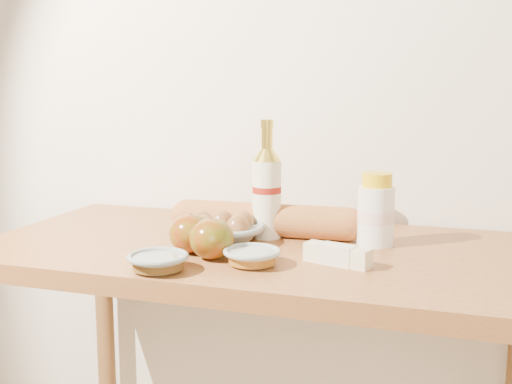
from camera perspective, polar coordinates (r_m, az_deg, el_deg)
back_wall at (r=1.66m, az=4.02°, el=11.62°), size 3.50×0.02×2.60m
table at (r=1.42m, az=0.39°, el=-9.56°), size 1.20×0.60×0.90m
bourbon_bottle at (r=1.43m, az=0.97°, el=0.16°), size 0.08×0.08×0.26m
cream_bottle at (r=1.39m, az=10.61°, el=-1.74°), size 0.09×0.09×0.16m
egg_bowl at (r=1.39m, az=-3.09°, el=-3.45°), size 0.24×0.24×0.07m
baguette at (r=1.45m, az=0.79°, el=-2.48°), size 0.45×0.10×0.07m
apple_redgreen_front at (r=1.27m, az=-3.96°, el=-4.16°), size 0.10×0.10×0.08m
apple_redgreen_right at (r=1.31m, az=-5.82°, el=-3.68°), size 0.09×0.09×0.08m
sugar_bowl at (r=1.20m, az=-8.71°, el=-6.16°), size 0.12×0.12×0.03m
syrup_bowl at (r=1.23m, az=-0.34°, el=-5.76°), size 0.13×0.13×0.03m
butter_stick at (r=1.24m, az=7.25°, el=-5.57°), size 0.14×0.07×0.04m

